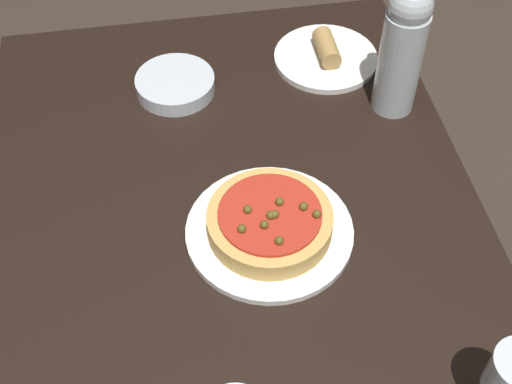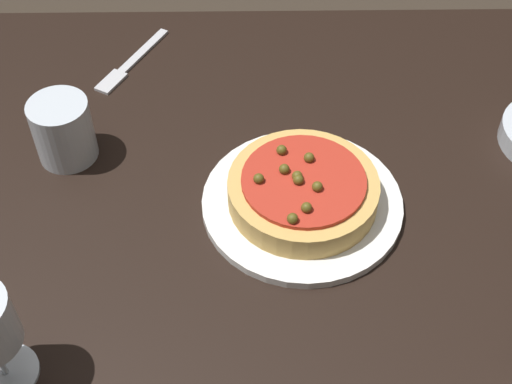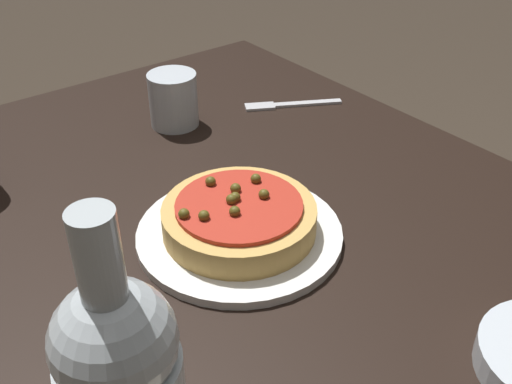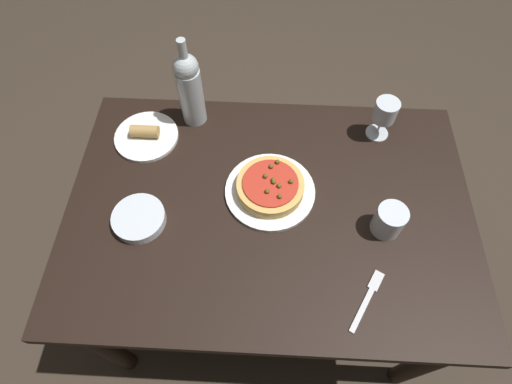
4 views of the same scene
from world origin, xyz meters
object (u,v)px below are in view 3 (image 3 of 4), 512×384
Objects in this scene: dinner_plate at (238,232)px; fork at (287,105)px; dining_table at (267,279)px; water_cup at (173,100)px; pizza at (238,216)px.

dinner_plate reaches higher than fork.
water_cup reaches higher than dining_table.
pizza is 0.40m from fork.
dinner_plate is 0.40m from fork.
dinner_plate reaches higher than dining_table.
water_cup reaches higher than pizza.
dining_table is 5.99× the size of pizza.
dinner_plate is at bearing 29.20° from pizza.
water_cup is at bearing 170.49° from dining_table.
dinner_plate is 0.34m from water_cup.
water_cup is 0.55× the size of fork.
fork is (-0.26, 0.30, -0.00)m from dinner_plate.
dining_table is 4.43× the size of dinner_plate.
dinner_plate is 1.59× the size of fork.
pizza is at bearing -150.80° from dinner_plate.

